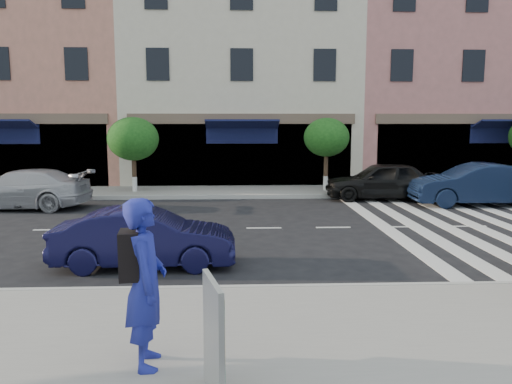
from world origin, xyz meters
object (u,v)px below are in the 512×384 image
photographer (146,283)px  car_near_mid (145,238)px  car_far_left (21,189)px  car_far_mid (382,181)px  poster_board (214,341)px  car_far_right (476,185)px

photographer → car_near_mid: size_ratio=0.54×
car_far_left → car_far_mid: car_far_mid is taller
poster_board → photographer: bearing=124.1°
car_far_left → photographer: bearing=32.5°
car_near_mid → car_far_left: car_far_left is taller
car_far_left → car_far_right: car_far_right is taller
poster_board → car_far_right: bearing=40.8°
photographer → poster_board: 1.17m
car_far_right → car_far_mid: bearing=-114.1°
car_near_mid → car_far_mid: bearing=-41.9°
car_near_mid → car_far_left: (-5.59, 7.30, 0.07)m
photographer → car_far_mid: photographer is taller
car_far_left → car_far_right: bearing=94.1°
car_near_mid → car_far_right: car_far_right is taller
poster_board → car_near_mid: bearing=93.3°
car_near_mid → car_far_right: (10.60, 7.30, 0.15)m
photographer → car_far_left: bearing=21.6°
car_far_left → car_far_right: 16.19m
poster_board → car_near_mid: poster_board is taller
car_near_mid → car_far_right: 12.87m
car_near_mid → car_far_mid: 11.63m
photographer → poster_board: (0.82, -0.74, -0.39)m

